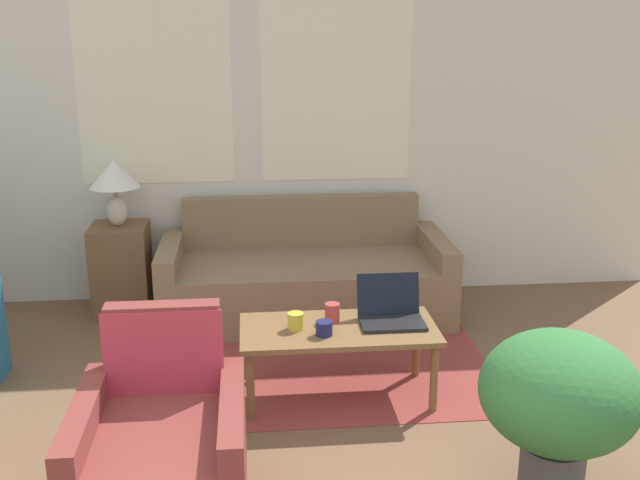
{
  "coord_description": "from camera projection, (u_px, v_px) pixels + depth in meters",
  "views": [
    {
      "loc": [
        -0.09,
        -1.8,
        2.05
      ],
      "look_at": [
        0.35,
        2.61,
        0.75
      ],
      "focal_mm": 42.0,
      "sensor_mm": 36.0,
      "label": 1
    }
  ],
  "objects": [
    {
      "name": "cup_navy",
      "position": [
        296.0,
        321.0,
        4.1
      ],
      "size": [
        0.09,
        0.09,
        0.09
      ],
      "color": "gold",
      "rests_on": "coffee_table"
    },
    {
      "name": "couch",
      "position": [
        305.0,
        279.0,
        5.41
      ],
      "size": [
        2.03,
        0.87,
        0.8
      ],
      "color": "#846B4C",
      "rests_on": "ground_plane"
    },
    {
      "name": "table_lamp",
      "position": [
        115.0,
        179.0,
        5.22
      ],
      "size": [
        0.35,
        0.35,
        0.48
      ],
      "color": "beige",
      "rests_on": "side_table"
    },
    {
      "name": "side_table",
      "position": [
        122.0,
        269.0,
        5.41
      ],
      "size": [
        0.4,
        0.4,
        0.65
      ],
      "color": "brown",
      "rests_on": "ground_plane"
    },
    {
      "name": "cup_white",
      "position": [
        324.0,
        328.0,
        4.02
      ],
      "size": [
        0.09,
        0.09,
        0.08
      ],
      "color": "#191E4C",
      "rests_on": "coffee_table"
    },
    {
      "name": "rug",
      "position": [
        327.0,
        350.0,
        4.84
      ],
      "size": [
        1.96,
        1.92,
        0.01
      ],
      "color": "brown",
      "rests_on": "ground_plane"
    },
    {
      "name": "laptop",
      "position": [
        391.0,
        312.0,
        4.2
      ],
      "size": [
        0.36,
        0.3,
        0.25
      ],
      "color": "black",
      "rests_on": "coffee_table"
    },
    {
      "name": "cup_yellow",
      "position": [
        332.0,
        313.0,
        4.2
      ],
      "size": [
        0.08,
        0.08,
        0.11
      ],
      "color": "#B23D38",
      "rests_on": "coffee_table"
    },
    {
      "name": "armchair",
      "position": [
        163.0,
        456.0,
        3.2
      ],
      "size": [
        0.71,
        0.78,
        0.85
      ],
      "color": "brown",
      "rests_on": "ground_plane"
    },
    {
      "name": "coffee_table",
      "position": [
        339.0,
        335.0,
        4.15
      ],
      "size": [
        1.09,
        0.53,
        0.42
      ],
      "color": "brown",
      "rests_on": "ground_plane"
    },
    {
      "name": "wall_back",
      "position": [
        258.0,
        126.0,
        5.52
      ],
      "size": [
        6.24,
        0.06,
        2.6
      ],
      "color": "silver",
      "rests_on": "ground_plane"
    },
    {
      "name": "potted_plant",
      "position": [
        559.0,
        398.0,
        3.24
      ],
      "size": [
        0.7,
        0.7,
        0.77
      ],
      "color": "#4C4C4C",
      "rests_on": "ground_plane"
    }
  ]
}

